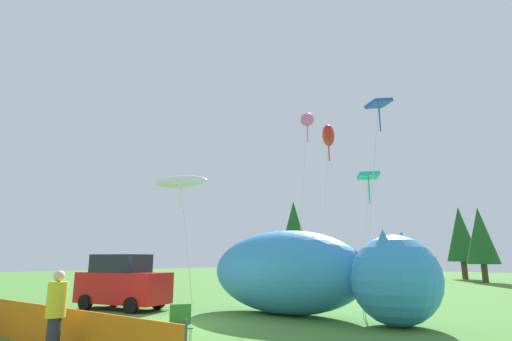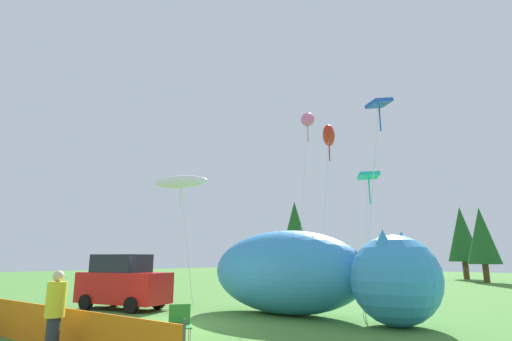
# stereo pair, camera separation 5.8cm
# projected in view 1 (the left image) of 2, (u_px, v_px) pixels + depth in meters

# --- Properties ---
(ground_plane) EXTENTS (120.00, 120.00, 0.00)m
(ground_plane) POSITION_uv_depth(u_px,v_px,m) (170.00, 325.00, 12.55)
(ground_plane) COLOR #477F33
(parked_car) EXTENTS (4.22, 2.68, 2.22)m
(parked_car) POSITION_uv_depth(u_px,v_px,m) (123.00, 282.00, 16.61)
(parked_car) COLOR red
(parked_car) RESTS_ON ground
(folding_chair) EXTENTS (0.75, 0.75, 0.96)m
(folding_chair) POSITION_uv_depth(u_px,v_px,m) (180.00, 322.00, 9.54)
(folding_chair) COLOR #267F33
(folding_chair) RESTS_ON ground
(inflatable_cat) EXTENTS (9.10, 3.38, 3.11)m
(inflatable_cat) POSITION_uv_depth(u_px,v_px,m) (306.00, 276.00, 14.60)
(inflatable_cat) COLOR #338CD8
(inflatable_cat) RESTS_ON ground
(safety_fence) EXTENTS (9.48, 0.96, 1.04)m
(safety_fence) POSITION_uv_depth(u_px,v_px,m) (47.00, 326.00, 9.48)
(safety_fence) COLOR orange
(safety_fence) RESTS_ON ground
(spectator_in_green_shirt) EXTENTS (0.39, 0.39, 1.81)m
(spectator_in_green_shirt) POSITION_uv_depth(u_px,v_px,m) (56.00, 311.00, 8.32)
(spectator_in_green_shirt) COLOR #2D2D38
(spectator_in_green_shirt) RESTS_ON ground
(kite_pink_octopus) EXTENTS (0.75, 1.26, 10.00)m
(kite_pink_octopus) POSITION_uv_depth(u_px,v_px,m) (307.00, 121.00, 22.24)
(kite_pink_octopus) COLOR silver
(kite_pink_octopus) RESTS_ON ground
(kite_red_lizard) EXTENTS (1.60, 3.39, 8.56)m
(kite_red_lizard) POSITION_uv_depth(u_px,v_px,m) (328.00, 136.00, 20.00)
(kite_red_lizard) COLOR silver
(kite_red_lizard) RESTS_ON ground
(kite_blue_box) EXTENTS (1.25, 2.81, 8.97)m
(kite_blue_box) POSITION_uv_depth(u_px,v_px,m) (378.00, 107.00, 17.71)
(kite_blue_box) COLOR silver
(kite_blue_box) RESTS_ON ground
(kite_white_ghost) EXTENTS (2.38, 2.19, 6.06)m
(kite_white_ghost) POSITION_uv_depth(u_px,v_px,m) (181.00, 182.00, 19.10)
(kite_white_ghost) COLOR silver
(kite_white_ghost) RESTS_ON ground
(kite_teal_diamond) EXTENTS (1.28, 1.26, 5.90)m
(kite_teal_diamond) POSITION_uv_depth(u_px,v_px,m) (368.00, 178.00, 18.34)
(kite_teal_diamond) COLOR silver
(kite_teal_diamond) RESTS_ON ground
(horizon_tree_east) EXTENTS (2.75, 2.75, 6.55)m
(horizon_tree_east) POSITION_uv_depth(u_px,v_px,m) (480.00, 236.00, 35.56)
(horizon_tree_east) COLOR brown
(horizon_tree_east) RESTS_ON ground
(horizon_tree_west) EXTENTS (3.64, 3.64, 8.69)m
(horizon_tree_west) POSITION_uv_depth(u_px,v_px,m) (294.00, 230.00, 46.82)
(horizon_tree_west) COLOR brown
(horizon_tree_west) RESTS_ON ground
(horizon_tree_mid) EXTENTS (3.07, 3.07, 7.32)m
(horizon_tree_mid) POSITION_uv_depth(u_px,v_px,m) (461.00, 234.00, 41.19)
(horizon_tree_mid) COLOR brown
(horizon_tree_mid) RESTS_ON ground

